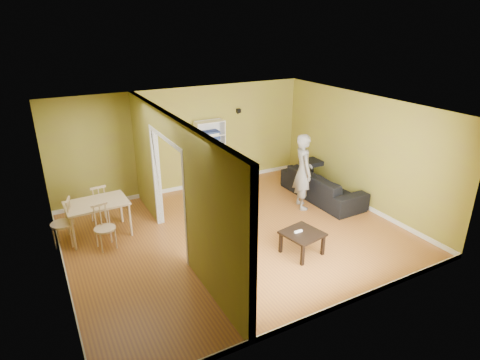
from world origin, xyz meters
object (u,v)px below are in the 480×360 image
(person, at_px, (304,165))
(sofa, at_px, (323,182))
(chair_far, at_px, (98,203))
(dining_table, at_px, (97,206))
(chair_near, at_px, (105,227))
(bookshelf, at_px, (209,154))
(chair_left, at_px, (62,223))
(coffee_table, at_px, (302,236))

(person, bearing_deg, sofa, -60.24)
(person, xyz_separation_m, chair_far, (-4.30, 1.43, -0.58))
(dining_table, xyz_separation_m, chair_near, (0.02, -0.56, -0.22))
(bookshelf, height_order, chair_left, bookshelf)
(dining_table, height_order, chair_near, chair_near)
(sofa, height_order, chair_far, chair_far)
(coffee_table, bearing_deg, person, 53.77)
(sofa, bearing_deg, chair_left, 82.81)
(person, bearing_deg, chair_left, 98.24)
(bookshelf, height_order, dining_table, bookshelf)
(bookshelf, bearing_deg, coffee_table, -87.64)
(person, relative_size, chair_far, 2.29)
(person, bearing_deg, chair_far, 88.87)
(bookshelf, xyz_separation_m, coffee_table, (0.16, -3.80, -0.51))
(sofa, distance_m, chair_left, 5.86)
(person, distance_m, bookshelf, 2.56)
(bookshelf, relative_size, chair_far, 1.96)
(sofa, height_order, person, person)
(dining_table, distance_m, chair_far, 0.62)
(sofa, bearing_deg, dining_table, 81.45)
(coffee_table, xyz_separation_m, chair_near, (-3.19, 1.95, 0.07))
(person, relative_size, dining_table, 1.75)
(chair_left, distance_m, chair_far, 1.00)
(chair_far, bearing_deg, person, 156.42)
(coffee_table, distance_m, chair_far, 4.37)
(chair_left, relative_size, chair_far, 1.06)
(coffee_table, xyz_separation_m, chair_far, (-3.09, 3.08, 0.08))
(dining_table, xyz_separation_m, chair_left, (-0.67, -0.05, -0.18))
(chair_near, bearing_deg, chair_left, 135.00)
(bookshelf, bearing_deg, chair_near, -148.49)
(coffee_table, bearing_deg, chair_far, 135.12)
(sofa, bearing_deg, chair_near, 87.65)
(sofa, relative_size, bookshelf, 1.30)
(bookshelf, relative_size, dining_table, 1.50)
(chair_left, relative_size, chair_near, 1.09)
(sofa, bearing_deg, coffee_table, 132.15)
(bookshelf, bearing_deg, person, -57.70)
(coffee_table, relative_size, dining_table, 0.56)
(bookshelf, bearing_deg, chair_left, -160.13)
(person, distance_m, chair_near, 4.44)
(sofa, xyz_separation_m, chair_far, (-5.04, 1.27, 0.01))
(coffee_table, bearing_deg, bookshelf, 92.36)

